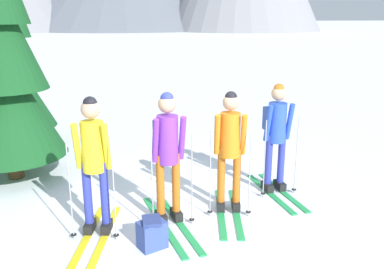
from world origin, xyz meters
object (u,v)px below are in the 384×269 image
(skier_in_purple, at_px, (167,150))
(pine_tree_near, at_px, (12,63))
(skier_in_orange, at_px, (230,145))
(skier_in_blue, at_px, (276,132))
(backpack_on_snow_front, at_px, (152,234))
(skier_in_yellow, at_px, (94,158))
(pine_tree_far, at_px, (3,62))

(skier_in_purple, xyz_separation_m, pine_tree_near, (-2.72, 4.27, 0.75))
(skier_in_orange, bearing_deg, skier_in_blue, 31.22)
(skier_in_purple, xyz_separation_m, backpack_on_snow_front, (-0.29, -0.65, -0.83))
(skier_in_purple, height_order, pine_tree_near, pine_tree_near)
(skier_in_blue, bearing_deg, skier_in_purple, -158.09)
(backpack_on_snow_front, bearing_deg, skier_in_yellow, 141.68)
(pine_tree_far, distance_m, backpack_on_snow_front, 3.90)
(pine_tree_near, distance_m, backpack_on_snow_front, 5.71)
(skier_in_yellow, height_order, pine_tree_far, pine_tree_far)
(skier_in_orange, bearing_deg, skier_in_purple, -168.86)
(skier_in_blue, distance_m, pine_tree_far, 4.52)
(skier_in_blue, bearing_deg, skier_in_yellow, -162.63)
(pine_tree_far, bearing_deg, skier_in_yellow, -56.79)
(skier_in_purple, bearing_deg, pine_tree_near, 122.51)
(pine_tree_near, bearing_deg, skier_in_orange, -48.54)
(pine_tree_near, bearing_deg, skier_in_blue, -38.14)
(skier_in_yellow, xyz_separation_m, skier_in_purple, (0.94, 0.13, -0.01))
(skier_in_orange, bearing_deg, skier_in_yellow, -170.42)
(skier_in_yellow, distance_m, skier_in_orange, 1.86)
(skier_in_yellow, relative_size, pine_tree_near, 0.47)
(pine_tree_far, bearing_deg, backpack_on_snow_front, -52.41)
(skier_in_orange, distance_m, pine_tree_far, 3.93)
(pine_tree_near, bearing_deg, pine_tree_far, -81.38)
(pine_tree_far, bearing_deg, skier_in_blue, -18.00)
(pine_tree_near, distance_m, pine_tree_far, 2.23)
(skier_in_orange, distance_m, backpack_on_snow_front, 1.65)
(skier_in_orange, height_order, skier_in_blue, skier_in_orange)
(pine_tree_far, bearing_deg, pine_tree_near, 98.62)
(pine_tree_near, relative_size, pine_tree_far, 0.88)
(skier_in_purple, relative_size, pine_tree_near, 0.47)
(skier_in_purple, height_order, backpack_on_snow_front, skier_in_purple)
(skier_in_blue, distance_m, pine_tree_near, 5.80)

